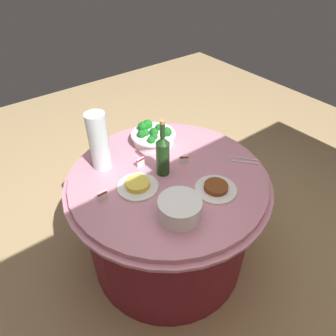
{
  "coord_description": "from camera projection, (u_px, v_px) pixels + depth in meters",
  "views": [
    {
      "loc": [
        0.78,
        1.02,
        1.85
      ],
      "look_at": [
        0.0,
        0.0,
        0.79
      ],
      "focal_mm": 32.53,
      "sensor_mm": 36.0,
      "label": 1
    }
  ],
  "objects": [
    {
      "name": "ground_plane",
      "position": [
        168.0,
        253.0,
        2.17
      ],
      "size": [
        6.0,
        6.0,
        0.0
      ],
      "primitive_type": "plane",
      "color": "tan"
    },
    {
      "name": "buffet_table",
      "position": [
        168.0,
        218.0,
        1.93
      ],
      "size": [
        1.16,
        1.16,
        0.74
      ],
      "color": "maroon",
      "rests_on": "ground_plane"
    },
    {
      "name": "broccoli_bowl",
      "position": [
        153.0,
        136.0,
        1.92
      ],
      "size": [
        0.28,
        0.28,
        0.11
      ],
      "color": "white",
      "rests_on": "buffet_table"
    },
    {
      "name": "plate_stack",
      "position": [
        180.0,
        209.0,
        1.43
      ],
      "size": [
        0.21,
        0.21,
        0.1
      ],
      "color": "white",
      "rests_on": "buffet_table"
    },
    {
      "name": "wine_bottle",
      "position": [
        163.0,
        154.0,
        1.63
      ],
      "size": [
        0.07,
        0.07,
        0.34
      ],
      "color": "#1C3C18",
      "rests_on": "buffet_table"
    },
    {
      "name": "decorative_fruit_vase",
      "position": [
        99.0,
        145.0,
        1.66
      ],
      "size": [
        0.11,
        0.11,
        0.34
      ],
      "color": "silver",
      "rests_on": "buffet_table"
    },
    {
      "name": "serving_tongs",
      "position": [
        243.0,
        160.0,
        1.79
      ],
      "size": [
        0.14,
        0.15,
        0.01
      ],
      "color": "silver",
      "rests_on": "buffet_table"
    },
    {
      "name": "food_plate_stir_fry",
      "position": [
        216.0,
        188.0,
        1.59
      ],
      "size": [
        0.22,
        0.22,
        0.04
      ],
      "color": "white",
      "rests_on": "buffet_table"
    },
    {
      "name": "food_plate_fried_egg",
      "position": [
        138.0,
        185.0,
        1.61
      ],
      "size": [
        0.22,
        0.22,
        0.04
      ],
      "color": "white",
      "rests_on": "buffet_table"
    },
    {
      "name": "label_placard_front",
      "position": [
        141.0,
        162.0,
        1.74
      ],
      "size": [
        0.05,
        0.01,
        0.05
      ],
      "color": "white",
      "rests_on": "buffet_table"
    },
    {
      "name": "label_placard_mid",
      "position": [
        102.0,
        196.0,
        1.53
      ],
      "size": [
        0.05,
        0.01,
        0.05
      ],
      "color": "white",
      "rests_on": "buffet_table"
    },
    {
      "name": "label_placard_rear",
      "position": [
        184.0,
        159.0,
        1.76
      ],
      "size": [
        0.05,
        0.03,
        0.05
      ],
      "color": "white",
      "rests_on": "buffet_table"
    }
  ]
}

